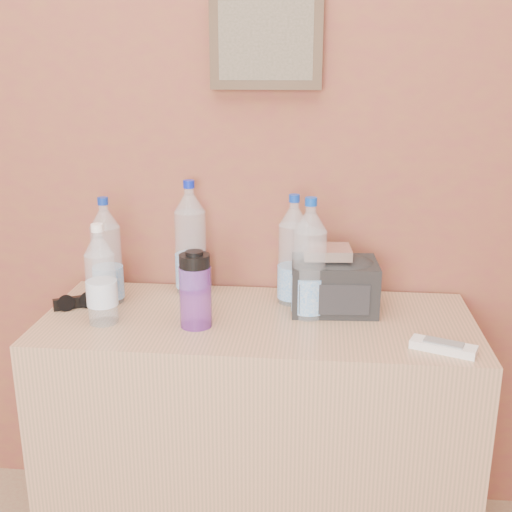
{
  "coord_description": "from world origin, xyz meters",
  "views": [
    {
      "loc": [
        0.37,
        0.19,
        1.35
      ],
      "look_at": [
        0.21,
        1.71,
        0.89
      ],
      "focal_mm": 45.0,
      "sensor_mm": 36.0,
      "label": 1
    }
  ],
  "objects": [
    {
      "name": "pet_large_b",
      "position": [
        0.0,
        1.93,
        0.85
      ],
      "size": [
        0.09,
        0.09,
        0.33
      ],
      "rotation": [
        0.0,
        0.0,
        -0.29
      ],
      "color": "silver",
      "rests_on": "dresser"
    },
    {
      "name": "toiletry_bag",
      "position": [
        0.41,
        1.83,
        0.78
      ],
      "size": [
        0.24,
        0.18,
        0.15
      ],
      "primitive_type": null,
      "rotation": [
        0.0,
        0.0,
        0.06
      ],
      "color": "black",
      "rests_on": "dresser"
    },
    {
      "name": "pet_large_c",
      "position": [
        0.3,
        1.87,
        0.84
      ],
      "size": [
        0.08,
        0.08,
        0.3
      ],
      "rotation": [
        0.0,
        0.0,
        -0.13
      ],
      "color": "white",
      "rests_on": "dresser"
    },
    {
      "name": "dresser",
      "position": [
        0.21,
        1.74,
        0.35
      ],
      "size": [
        1.13,
        0.47,
        0.71
      ],
      "primitive_type": "cube",
      "color": "tan",
      "rests_on": "ground"
    },
    {
      "name": "pet_large_a",
      "position": [
        -0.21,
        1.82,
        0.84
      ],
      "size": [
        0.08,
        0.08,
        0.3
      ],
      "rotation": [
        0.0,
        0.0,
        0.24
      ],
      "color": "silver",
      "rests_on": "dresser"
    },
    {
      "name": "sunglasses",
      "position": [
        -0.29,
        1.77,
        0.72
      ],
      "size": [
        0.13,
        0.1,
        0.03
      ],
      "primitive_type": null,
      "rotation": [
        0.0,
        0.0,
        0.53
      ],
      "color": "black",
      "rests_on": "dresser"
    },
    {
      "name": "ac_remote",
      "position": [
        0.66,
        1.59,
        0.72
      ],
      "size": [
        0.16,
        0.1,
        0.02
      ],
      "primitive_type": "cube",
      "rotation": [
        0.0,
        0.0,
        -0.38
      ],
      "color": "white",
      "rests_on": "dresser"
    },
    {
      "name": "pet_small",
      "position": [
        -0.18,
        1.68,
        0.82
      ],
      "size": [
        0.08,
        0.08,
        0.26
      ],
      "rotation": [
        0.0,
        0.0,
        0.24
      ],
      "color": "silver",
      "rests_on": "dresser"
    },
    {
      "name": "foil_packet",
      "position": [
        0.39,
        1.81,
        0.87
      ],
      "size": [
        0.13,
        0.11,
        0.03
      ],
      "primitive_type": "cube",
      "rotation": [
        0.0,
        0.0,
        0.07
      ],
      "color": "silver",
      "rests_on": "toiletry_bag"
    },
    {
      "name": "nalgene_bottle",
      "position": [
        0.06,
        1.68,
        0.8
      ],
      "size": [
        0.08,
        0.08,
        0.2
      ],
      "rotation": [
        0.0,
        0.0,
        0.03
      ],
      "color": "#702F9E",
      "rests_on": "dresser"
    },
    {
      "name": "pet_large_d",
      "position": [
        0.34,
        1.77,
        0.85
      ],
      "size": [
        0.09,
        0.09,
        0.32
      ],
      "rotation": [
        0.0,
        0.0,
        -0.12
      ],
      "color": "#BFE1F6",
      "rests_on": "dresser"
    },
    {
      "name": "picture_frame",
      "position": [
        0.21,
        1.98,
        1.4
      ],
      "size": [
        0.3,
        0.03,
        0.25
      ],
      "primitive_type": null,
      "color": "#382311",
      "rests_on": "room_shell"
    }
  ]
}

